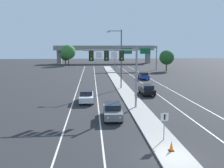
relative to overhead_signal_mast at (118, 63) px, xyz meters
The scene contains 19 objects.
ground_plane 14.56m from the overhead_signal_mast, 79.86° to the right, with size 260.00×260.00×0.00m, color #28282B.
median_island 7.54m from the overhead_signal_mast, 63.23° to the left, with size 2.40×110.00×0.15m, color #9E9B93.
lane_stripe_oncoming_center 13.13m from the overhead_signal_mast, 101.22° to the left, with size 0.14×100.00×0.01m, color silver.
lane_stripe_receding_center 14.73m from the overhead_signal_mast, 58.86° to the left, with size 0.14×100.00×0.01m, color silver.
edge_stripe_left 14.09m from the overhead_signal_mast, 115.64° to the left, with size 0.14×100.00×0.01m, color silver.
edge_stripe_right 16.57m from the overhead_signal_mast, 48.46° to the left, with size 0.14×100.00×0.01m, color silver.
overhead_signal_mast is the anchor object (origin of this frame).
median_sign_post 11.34m from the overhead_signal_mast, 76.51° to the right, with size 0.60×0.10×2.20m.
street_lamp_median 13.55m from the overhead_signal_mast, 82.38° to the left, with size 2.58×0.28×10.00m.
car_oncoming_grey 6.11m from the overhead_signal_mast, 104.35° to the right, with size 1.91×4.50×1.58m.
car_oncoming_white 7.07m from the overhead_signal_mast, 135.88° to the left, with size 1.83×4.47×1.58m.
car_receding_black 10.64m from the overhead_signal_mast, 56.08° to the left, with size 1.84×4.48×1.58m.
car_receding_blue 26.99m from the overhead_signal_mast, 71.15° to the left, with size 1.83×4.48×1.58m.
traffic_cone_median_nose 13.52m from the overhead_signal_mast, 78.92° to the right, with size 0.36×0.36×0.74m.
highway_sign_gantry 47.09m from the overhead_signal_mast, 77.02° to the left, with size 13.28×0.42×7.50m.
overpass_bridge 76.70m from the overhead_signal_mast, 88.22° to the left, with size 42.40×6.40×7.65m.
tree_far_left_b 66.49m from the overhead_signal_mast, 100.32° to the left, with size 5.51×5.51×7.98m.
tree_far_left_c 72.39m from the overhead_signal_mast, 100.90° to the left, with size 3.63×3.63×5.26m.
tree_far_right_c 46.22m from the overhead_signal_mast, 65.53° to the left, with size 4.33×4.33×6.27m.
Camera 1 is at (-5.44, -14.57, 7.41)m, focal length 38.54 mm.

